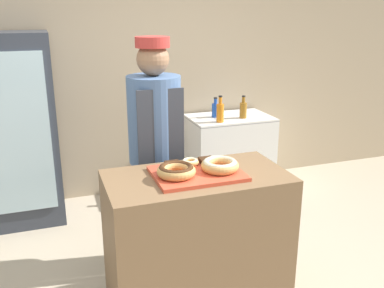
# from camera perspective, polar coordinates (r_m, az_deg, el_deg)

# --- Properties ---
(wall_back) EXTENTS (8.00, 0.06, 2.70)m
(wall_back) POSITION_cam_1_polar(r_m,az_deg,el_deg) (4.65, -8.41, 9.57)
(wall_back) COLOR tan
(wall_back) RESTS_ON ground_plane
(display_counter) EXTENTS (1.17, 0.62, 0.96)m
(display_counter) POSITION_cam_1_polar(r_m,az_deg,el_deg) (2.95, 0.66, -12.90)
(display_counter) COLOR brown
(display_counter) RESTS_ON ground_plane
(serving_tray) EXTENTS (0.56, 0.42, 0.02)m
(serving_tray) POSITION_cam_1_polar(r_m,az_deg,el_deg) (2.74, 0.69, -3.95)
(serving_tray) COLOR #D84C33
(serving_tray) RESTS_ON display_counter
(donut_chocolate_glaze) EXTENTS (0.24, 0.24, 0.07)m
(donut_chocolate_glaze) POSITION_cam_1_polar(r_m,az_deg,el_deg) (2.65, -2.11, -3.50)
(donut_chocolate_glaze) COLOR tan
(donut_chocolate_glaze) RESTS_ON serving_tray
(donut_light_glaze) EXTENTS (0.24, 0.24, 0.07)m
(donut_light_glaze) POSITION_cam_1_polar(r_m,az_deg,el_deg) (2.75, 3.74, -2.78)
(donut_light_glaze) COLOR tan
(donut_light_glaze) RESTS_ON serving_tray
(donut_mini_center) EXTENTS (0.12, 0.12, 0.04)m
(donut_mini_center) POSITION_cam_1_polar(r_m,az_deg,el_deg) (2.85, -0.25, -2.38)
(donut_mini_center) COLOR tan
(donut_mini_center) RESTS_ON serving_tray
(brownie_back_left) EXTENTS (0.09, 0.09, 0.03)m
(brownie_back_left) POSITION_cam_1_polar(r_m,az_deg,el_deg) (2.81, -2.54, -2.74)
(brownie_back_left) COLOR #382111
(brownie_back_left) RESTS_ON serving_tray
(brownie_back_right) EXTENTS (0.09, 0.09, 0.03)m
(brownie_back_right) POSITION_cam_1_polar(r_m,az_deg,el_deg) (2.89, 1.98, -2.21)
(brownie_back_right) COLOR #382111
(brownie_back_right) RESTS_ON serving_tray
(baker_person) EXTENTS (0.40, 0.40, 1.80)m
(baker_person) POSITION_cam_1_polar(r_m,az_deg,el_deg) (3.26, -4.88, -0.95)
(baker_person) COLOR #4C4C51
(baker_person) RESTS_ON ground_plane
(beverage_fridge) EXTENTS (0.70, 0.62, 1.79)m
(beverage_fridge) POSITION_cam_1_polar(r_m,az_deg,el_deg) (4.31, -22.20, 1.66)
(beverage_fridge) COLOR #333842
(beverage_fridge) RESTS_ON ground_plane
(chest_freezer) EXTENTS (0.90, 0.59, 0.85)m
(chest_freezer) POSITION_cam_1_polar(r_m,az_deg,el_deg) (4.83, 4.96, -1.22)
(chest_freezer) COLOR white
(chest_freezer) RESTS_ON ground_plane
(bottle_blue) EXTENTS (0.08, 0.08, 0.22)m
(bottle_blue) POSITION_cam_1_polar(r_m,az_deg,el_deg) (4.67, 3.13, 4.61)
(bottle_blue) COLOR #1E4CB2
(bottle_blue) RESTS_ON chest_freezer
(bottle_orange) EXTENTS (0.08, 0.08, 0.28)m
(bottle_orange) POSITION_cam_1_polar(r_m,az_deg,el_deg) (4.45, 3.77, 4.29)
(bottle_orange) COLOR orange
(bottle_orange) RESTS_ON chest_freezer
(bottle_amber) EXTENTS (0.08, 0.08, 0.24)m
(bottle_amber) POSITION_cam_1_polar(r_m,az_deg,el_deg) (4.65, 6.84, 4.61)
(bottle_amber) COLOR #99661E
(bottle_amber) RESTS_ON chest_freezer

